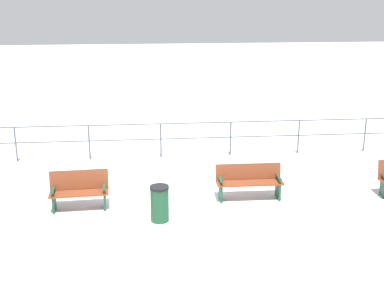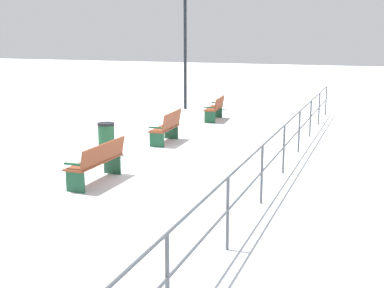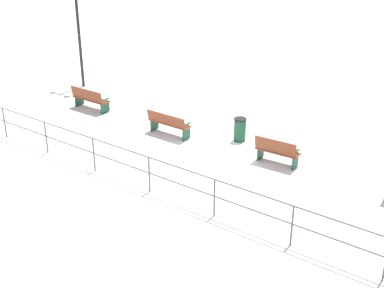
# 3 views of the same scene
# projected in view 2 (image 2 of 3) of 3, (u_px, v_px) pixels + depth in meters

# --- Properties ---
(ground_plane) EXTENTS (80.00, 80.00, 0.00)m
(ground_plane) POSITION_uv_depth(u_px,v_px,m) (136.00, 160.00, 12.75)
(ground_plane) COLOR white
(ground_plane) RESTS_ON ground
(bench_nearest) EXTENTS (0.62, 1.48, 0.84)m
(bench_nearest) POSITION_uv_depth(u_px,v_px,m) (215.00, 108.00, 18.37)
(bench_nearest) COLOR brown
(bench_nearest) RESTS_ON ground
(bench_second) EXTENTS (0.60, 1.42, 0.91)m
(bench_second) POSITION_uv_depth(u_px,v_px,m) (167.00, 127.00, 14.58)
(bench_second) COLOR brown
(bench_second) RESTS_ON ground
(bench_third) EXTENTS (0.52, 1.67, 0.87)m
(bench_third) POSITION_uv_depth(u_px,v_px,m) (98.00, 161.00, 10.69)
(bench_third) COLOR brown
(bench_third) RESTS_ON ground
(lamppost_near) EXTENTS (0.31, 0.98, 5.02)m
(lamppost_near) POSITION_uv_depth(u_px,v_px,m) (185.00, 21.00, 20.50)
(lamppost_near) COLOR black
(lamppost_near) RESTS_ON ground
(waterfront_railing) EXTENTS (0.05, 17.74, 1.11)m
(waterfront_railing) POSITION_uv_depth(u_px,v_px,m) (284.00, 140.00, 11.36)
(waterfront_railing) COLOR #4C5156
(waterfront_railing) RESTS_ON ground
(trash_bin) EXTENTS (0.44, 0.44, 0.84)m
(trash_bin) POSITION_uv_depth(u_px,v_px,m) (106.00, 139.00, 13.15)
(trash_bin) COLOR #1E4C2D
(trash_bin) RESTS_ON ground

